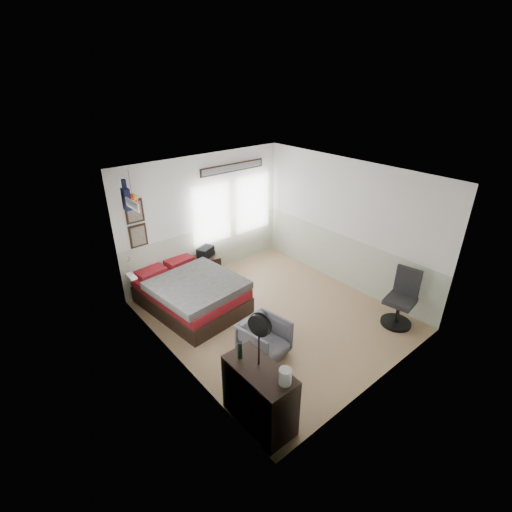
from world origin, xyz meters
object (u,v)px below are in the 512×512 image
object	(u,v)px
dresser	(259,395)
nightstand	(207,267)
armchair	(264,339)
task_chair	(401,302)
bed	(191,293)

from	to	relation	value
dresser	nightstand	xyz separation A→B (m)	(1.55, 3.65, -0.18)
armchair	task_chair	size ratio (longest dim) A/B	0.64
armchair	task_chair	world-z (taller)	task_chair
bed	nightstand	bearing A→B (deg)	35.98
dresser	armchair	world-z (taller)	dresser
bed	nightstand	world-z (taller)	bed
nightstand	task_chair	world-z (taller)	task_chair
armchair	nightstand	xyz separation A→B (m)	(0.66, 2.73, -0.04)
bed	armchair	xyz separation A→B (m)	(0.20, -1.95, -0.00)
bed	dresser	size ratio (longest dim) A/B	2.20
bed	armchair	world-z (taller)	bed
nightstand	armchair	bearing A→B (deg)	-89.31
armchair	task_chair	distance (m)	2.64
armchair	nightstand	world-z (taller)	armchair
bed	nightstand	distance (m)	1.15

